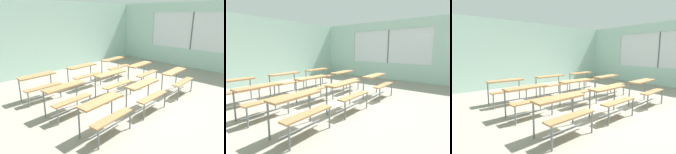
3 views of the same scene
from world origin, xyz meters
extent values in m
cube|color=gray|center=(0.00, 0.00, -0.03)|extent=(10.00, 9.00, 0.05)
cube|color=silver|center=(0.00, 4.50, 1.50)|extent=(10.00, 0.12, 3.00)
cube|color=silver|center=(5.00, 0.00, 0.42)|extent=(0.12, 9.00, 0.85)
cube|color=silver|center=(5.00, 0.00, 2.77)|extent=(0.12, 9.00, 0.45)
cube|color=silver|center=(5.00, 3.55, 1.70)|extent=(0.12, 1.90, 1.70)
cube|color=white|center=(5.00, 0.50, 1.70)|extent=(0.02, 4.20, 1.70)
cube|color=#4C5156|center=(5.00, 0.50, 1.70)|extent=(0.06, 0.05, 1.70)
cube|color=#A87547|center=(-1.84, -0.67, 0.72)|extent=(1.11, 0.37, 0.04)
cube|color=#A87547|center=(-1.82, -0.99, 0.44)|extent=(1.11, 0.27, 0.03)
cylinder|color=slate|center=(-2.34, -0.55, 0.36)|extent=(0.04, 0.04, 0.72)
cylinder|color=slate|center=(-1.35, -0.50, 0.36)|extent=(0.04, 0.04, 0.72)
cylinder|color=slate|center=(-2.32, -1.10, 0.22)|extent=(0.04, 0.04, 0.44)
cylinder|color=slate|center=(-1.32, -1.05, 0.22)|extent=(0.04, 0.04, 0.44)
cube|color=slate|center=(-1.83, -0.81, 0.10)|extent=(1.00, 0.08, 0.03)
cube|color=#A87547|center=(-0.30, -0.63, 0.72)|extent=(1.11, 0.34, 0.04)
cube|color=#A87547|center=(-0.30, -0.95, 0.44)|extent=(1.10, 0.24, 0.03)
cylinder|color=slate|center=(-0.81, -0.50, 0.36)|extent=(0.04, 0.04, 0.72)
cylinder|color=slate|center=(0.19, -0.48, 0.36)|extent=(0.04, 0.04, 0.72)
cylinder|color=slate|center=(-0.80, -1.05, 0.22)|extent=(0.04, 0.04, 0.44)
cylinder|color=slate|center=(0.20, -1.03, 0.22)|extent=(0.04, 0.04, 0.44)
cube|color=slate|center=(-0.30, -0.77, 0.10)|extent=(1.00, 0.05, 0.03)
cube|color=#A87547|center=(1.37, -0.64, 0.72)|extent=(1.11, 0.37, 0.04)
cube|color=#A87547|center=(1.38, -0.96, 0.44)|extent=(1.11, 0.27, 0.03)
cylinder|color=slate|center=(0.86, -0.52, 0.36)|extent=(0.04, 0.04, 0.72)
cylinder|color=slate|center=(1.86, -0.48, 0.36)|extent=(0.04, 0.04, 0.72)
cylinder|color=slate|center=(0.89, -1.07, 0.22)|extent=(0.04, 0.04, 0.44)
cylinder|color=slate|center=(1.89, -1.03, 0.22)|extent=(0.04, 0.04, 0.44)
cube|color=slate|center=(1.37, -0.78, 0.10)|extent=(1.00, 0.07, 0.03)
cube|color=#A87547|center=(-1.89, 0.66, 0.72)|extent=(1.11, 0.36, 0.04)
cube|color=#A87547|center=(-1.88, 0.34, 0.44)|extent=(1.11, 0.26, 0.03)
cylinder|color=slate|center=(-2.39, 0.78, 0.36)|extent=(0.04, 0.04, 0.72)
cylinder|color=slate|center=(-1.39, 0.82, 0.36)|extent=(0.04, 0.04, 0.72)
cylinder|color=slate|center=(-2.37, 0.23, 0.22)|extent=(0.04, 0.04, 0.44)
cylinder|color=slate|center=(-1.37, 0.27, 0.22)|extent=(0.04, 0.04, 0.44)
cube|color=slate|center=(-1.88, 0.52, 0.10)|extent=(1.00, 0.07, 0.03)
cube|color=#A87547|center=(-0.22, 0.65, 0.72)|extent=(1.10, 0.34, 0.04)
cube|color=#A87547|center=(-0.23, 0.33, 0.44)|extent=(1.10, 0.24, 0.03)
cylinder|color=slate|center=(-0.72, 0.80, 0.36)|extent=(0.04, 0.04, 0.72)
cylinder|color=slate|center=(0.28, 0.78, 0.36)|extent=(0.04, 0.04, 0.72)
cylinder|color=slate|center=(-0.73, 0.25, 0.22)|extent=(0.04, 0.04, 0.44)
cylinder|color=slate|center=(0.27, 0.23, 0.22)|extent=(0.04, 0.04, 0.44)
cube|color=slate|center=(-0.23, 0.51, 0.10)|extent=(1.00, 0.05, 0.03)
cube|color=#A87547|center=(1.35, 0.70, 0.72)|extent=(1.11, 0.37, 0.04)
cube|color=#A87547|center=(1.37, 0.38, 0.44)|extent=(1.11, 0.27, 0.03)
cylinder|color=slate|center=(0.84, 0.82, 0.36)|extent=(0.04, 0.04, 0.72)
cylinder|color=slate|center=(1.84, 0.87, 0.36)|extent=(0.04, 0.04, 0.72)
cylinder|color=slate|center=(0.87, 0.27, 0.22)|extent=(0.04, 0.04, 0.44)
cylinder|color=slate|center=(1.87, 0.32, 0.22)|extent=(0.04, 0.04, 0.44)
cube|color=slate|center=(1.36, 0.56, 0.10)|extent=(1.00, 0.08, 0.03)
cube|color=#A87547|center=(-1.91, 2.05, 0.72)|extent=(1.10, 0.34, 0.04)
cube|color=#A87547|center=(-1.91, 1.73, 0.44)|extent=(1.10, 0.24, 0.03)
cylinder|color=slate|center=(-1.41, 2.18, 0.36)|extent=(0.04, 0.04, 0.72)
cylinder|color=slate|center=(-1.42, 1.63, 0.22)|extent=(0.04, 0.04, 0.44)
cube|color=slate|center=(-1.91, 1.91, 0.10)|extent=(1.00, 0.05, 0.03)
cube|color=#A87547|center=(-0.27, 2.01, 0.72)|extent=(1.10, 0.33, 0.04)
cube|color=#A87547|center=(-0.28, 1.69, 0.44)|extent=(1.10, 0.23, 0.03)
cylinder|color=slate|center=(-0.77, 2.16, 0.36)|extent=(0.04, 0.04, 0.72)
cylinder|color=slate|center=(0.23, 2.15, 0.36)|extent=(0.04, 0.04, 0.72)
cylinder|color=slate|center=(-0.78, 1.61, 0.22)|extent=(0.04, 0.04, 0.44)
cylinder|color=slate|center=(0.22, 1.60, 0.22)|extent=(0.04, 0.04, 0.44)
cube|color=slate|center=(-0.28, 1.87, 0.10)|extent=(1.00, 0.04, 0.03)
cube|color=#A87547|center=(1.32, 2.04, 0.72)|extent=(1.11, 0.37, 0.04)
cube|color=#A87547|center=(1.33, 1.72, 0.44)|extent=(1.11, 0.27, 0.03)
cylinder|color=slate|center=(0.81, 2.16, 0.36)|extent=(0.04, 0.04, 0.72)
cylinder|color=slate|center=(1.81, 2.20, 0.36)|extent=(0.04, 0.04, 0.72)
cylinder|color=slate|center=(0.83, 1.61, 0.22)|extent=(0.04, 0.04, 0.44)
cylinder|color=slate|center=(1.83, 1.65, 0.22)|extent=(0.04, 0.04, 0.44)
cube|color=slate|center=(1.32, 1.90, 0.10)|extent=(1.00, 0.07, 0.03)
camera|label=1|loc=(-4.53, -3.63, 2.50)|focal=33.00mm
camera|label=2|loc=(-3.80, -3.30, 1.60)|focal=28.00mm
camera|label=3|loc=(-3.80, -3.30, 1.60)|focal=28.00mm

